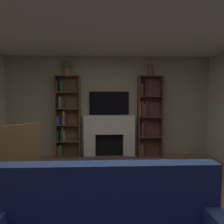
{
  "coord_description": "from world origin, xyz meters",
  "views": [
    {
      "loc": [
        -0.16,
        -2.47,
        1.48
      ],
      "look_at": [
        0.0,
        1.09,
        1.23
      ],
      "focal_mm": 32.63,
      "sensor_mm": 36.0,
      "label": 1
    }
  ],
  "objects_px": {
    "fireplace": "(109,134)",
    "bookshelf_left": "(66,117)",
    "bookshelf_right": "(147,116)",
    "armchair": "(10,164)",
    "vase_with_flowers": "(150,70)",
    "tv": "(109,103)",
    "potted_plant": "(67,67)"
  },
  "relations": [
    {
      "from": "fireplace",
      "to": "bookshelf_left",
      "type": "distance_m",
      "value": 1.17
    },
    {
      "from": "fireplace",
      "to": "bookshelf_left",
      "type": "height_order",
      "value": "bookshelf_left"
    },
    {
      "from": "bookshelf_right",
      "to": "armchair",
      "type": "bearing_deg",
      "value": -137.02
    },
    {
      "from": "vase_with_flowers",
      "to": "bookshelf_right",
      "type": "bearing_deg",
      "value": 151.53
    },
    {
      "from": "bookshelf_left",
      "to": "bookshelf_right",
      "type": "height_order",
      "value": "same"
    },
    {
      "from": "tv",
      "to": "bookshelf_left",
      "type": "bearing_deg",
      "value": -176.58
    },
    {
      "from": "fireplace",
      "to": "potted_plant",
      "type": "height_order",
      "value": "potted_plant"
    },
    {
      "from": "tv",
      "to": "bookshelf_left",
      "type": "relative_size",
      "value": 0.49
    },
    {
      "from": "bookshelf_left",
      "to": "armchair",
      "type": "distance_m",
      "value": 2.33
    },
    {
      "from": "tv",
      "to": "bookshelf_right",
      "type": "relative_size",
      "value": 0.49
    },
    {
      "from": "bookshelf_right",
      "to": "armchair",
      "type": "distance_m",
      "value": 3.32
    },
    {
      "from": "potted_plant",
      "to": "armchair",
      "type": "relative_size",
      "value": 0.32
    },
    {
      "from": "fireplace",
      "to": "bookshelf_right",
      "type": "height_order",
      "value": "bookshelf_right"
    },
    {
      "from": "tv",
      "to": "potted_plant",
      "type": "distance_m",
      "value": 1.35
    },
    {
      "from": "bookshelf_right",
      "to": "vase_with_flowers",
      "type": "bearing_deg",
      "value": -28.47
    },
    {
      "from": "tv",
      "to": "bookshelf_left",
      "type": "height_order",
      "value": "bookshelf_left"
    },
    {
      "from": "bookshelf_right",
      "to": "fireplace",
      "type": "bearing_deg",
      "value": -178.91
    },
    {
      "from": "fireplace",
      "to": "bookshelf_right",
      "type": "relative_size",
      "value": 0.68
    },
    {
      "from": "fireplace",
      "to": "armchair",
      "type": "height_order",
      "value": "armchair"
    },
    {
      "from": "bookshelf_left",
      "to": "bookshelf_right",
      "type": "relative_size",
      "value": 1.0
    },
    {
      "from": "armchair",
      "to": "potted_plant",
      "type": "bearing_deg",
      "value": 78.84
    },
    {
      "from": "bookshelf_left",
      "to": "vase_with_flowers",
      "type": "relative_size",
      "value": 4.34
    },
    {
      "from": "fireplace",
      "to": "bookshelf_left",
      "type": "bearing_deg",
      "value": 178.17
    },
    {
      "from": "tv",
      "to": "potted_plant",
      "type": "xyz_separation_m",
      "value": [
        -1.02,
        -0.12,
        0.87
      ]
    },
    {
      "from": "tv",
      "to": "vase_with_flowers",
      "type": "height_order",
      "value": "vase_with_flowers"
    },
    {
      "from": "tv",
      "to": "potted_plant",
      "type": "height_order",
      "value": "potted_plant"
    },
    {
      "from": "bookshelf_left",
      "to": "potted_plant",
      "type": "relative_size",
      "value": 5.67
    },
    {
      "from": "potted_plant",
      "to": "armchair",
      "type": "distance_m",
      "value": 2.79
    },
    {
      "from": "fireplace",
      "to": "bookshelf_right",
      "type": "bearing_deg",
      "value": 1.09
    },
    {
      "from": "bookshelf_left",
      "to": "bookshelf_right",
      "type": "bearing_deg",
      "value": -0.46
    },
    {
      "from": "fireplace",
      "to": "bookshelf_right",
      "type": "distance_m",
      "value": 1.05
    },
    {
      "from": "bookshelf_left",
      "to": "armchair",
      "type": "bearing_deg",
      "value": -99.34
    }
  ]
}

